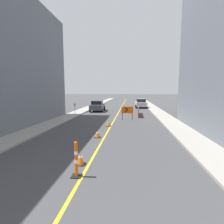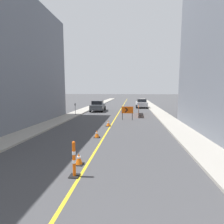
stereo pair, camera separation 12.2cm
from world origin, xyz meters
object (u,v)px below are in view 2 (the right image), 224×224
traffic_cone_second (79,159)px  parked_car_curb_mid (141,103)px  delineator_post_front (74,161)px  traffic_cone_fourth (108,123)px  traffic_cone_third (97,134)px  parking_meter_far_curb (75,107)px  parked_car_curb_near (98,106)px  arrow_barricade_primary (127,110)px

traffic_cone_second → parked_car_curb_mid: bearing=81.2°
delineator_post_front → parked_car_curb_mid: (3.71, 25.96, 0.22)m
traffic_cone_second → traffic_cone_fourth: (0.15, 8.01, -0.00)m
traffic_cone_second → traffic_cone_fourth: traffic_cone_second is taller
traffic_cone_third → parking_meter_far_curb: size_ratio=0.33×
traffic_cone_second → parked_car_curb_near: 19.15m
traffic_cone_third → delineator_post_front: 5.31m
parked_car_curb_mid → traffic_cone_fourth: bearing=-105.1°
traffic_cone_third → parked_car_curb_near: bearing=100.9°
delineator_post_front → traffic_cone_third: bearing=92.7°
traffic_cone_fourth → parked_car_curb_mid: bearing=77.6°
delineator_post_front → traffic_cone_fourth: bearing=90.0°
arrow_barricade_primary → parked_car_curb_near: 8.80m
arrow_barricade_primary → parked_car_curb_near: bearing=119.5°
parked_car_curb_mid → traffic_cone_third: bearing=-103.6°
arrow_barricade_primary → parked_car_curb_near: parked_car_curb_near is taller
traffic_cone_third → parked_car_curb_near: 14.93m
traffic_cone_second → parking_meter_far_curb: bearing=108.9°
traffic_cone_third → delineator_post_front: size_ratio=0.37×
traffic_cone_second → delineator_post_front: (0.15, -1.02, 0.33)m
parked_car_curb_near → parking_meter_far_curb: size_ratio=3.01×
traffic_cone_fourth → parked_car_curb_mid: parked_car_curb_mid is taller
parked_car_curb_near → parked_car_curb_mid: bearing=39.1°
traffic_cone_second → parked_car_curb_mid: parked_car_curb_mid is taller
traffic_cone_second → traffic_cone_third: (-0.10, 4.27, -0.01)m
traffic_cone_third → traffic_cone_fourth: (0.25, 3.75, 0.01)m
delineator_post_front → arrow_barricade_primary: bearing=82.9°
delineator_post_front → parked_car_curb_mid: 26.23m
traffic_cone_third → delineator_post_front: bearing=-87.3°
arrow_barricade_primary → parking_meter_far_curb: parking_meter_far_curb is taller
traffic_cone_third → parked_car_curb_near: parked_car_curb_near is taller
delineator_post_front → arrow_barricade_primary: 12.56m
traffic_cone_second → parked_car_curb_mid: 25.24m
traffic_cone_fourth → arrow_barricade_primary: bearing=65.6°
parked_car_curb_near → traffic_cone_fourth: bearing=-76.8°
delineator_post_front → parking_meter_far_curb: parking_meter_far_curb is taller
traffic_cone_third → parking_meter_far_curb: bearing=116.1°
traffic_cone_second → parking_meter_far_curb: (-4.64, 13.52, 0.90)m
parked_car_curb_near → traffic_cone_second: bearing=-83.7°
traffic_cone_fourth → parking_meter_far_curb: (-4.79, 5.51, 0.90)m
parking_meter_far_curb → parked_car_curb_near: bearing=72.3°
arrow_barricade_primary → parked_car_curb_near: size_ratio=0.32×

